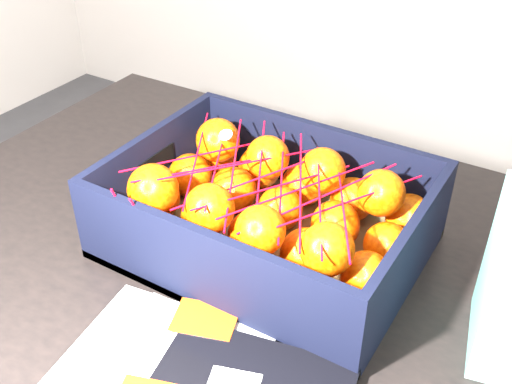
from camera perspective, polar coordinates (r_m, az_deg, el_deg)
The scene contains 4 objects.
table at distance 0.90m, azimuth 2.18°, elevation -11.86°, with size 1.21×0.82×0.75m.
produce_crate at distance 0.84m, azimuth 1.07°, elevation -2.98°, with size 0.41×0.31×0.13m.
clementine_heap at distance 0.83m, azimuth 0.89°, elevation -1.78°, with size 0.39×0.29×0.12m.
mesh_net at distance 0.80m, azimuth 0.35°, elevation 1.02°, with size 0.34×0.27×0.09m.
Camera 1 is at (0.58, -0.34, 1.30)m, focal length 42.92 mm.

